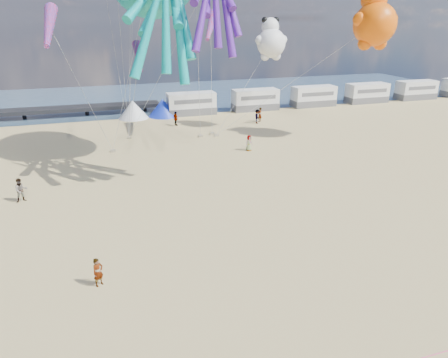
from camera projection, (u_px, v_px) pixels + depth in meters
The scene contains 25 objects.
ground at pixel (258, 303), 18.86m from camera, with size 120.00×120.00×0.00m, color tan.
water at pixel (137, 98), 67.55m from camera, with size 120.00×120.00×0.00m, color #334B61.
motorhome_0 at pixel (191, 104), 55.36m from camera, with size 6.60×2.50×3.00m, color silver.
motorhome_1 at pixel (255, 100), 57.98m from camera, with size 6.60×2.50×3.00m, color silver.
motorhome_2 at pixel (313, 96), 60.59m from camera, with size 6.60×2.50×3.00m, color silver.
motorhome_3 at pixel (367, 93), 63.21m from camera, with size 6.60×2.50×3.00m, color silver.
motorhome_4 at pixel (416, 90), 65.82m from camera, with size 6.60×2.50×3.00m, color silver.
tent_white at pixel (133, 109), 53.27m from camera, with size 4.00×4.00×2.40m, color white.
tent_blue at pixel (163, 108), 54.37m from camera, with size 4.00×4.00×2.40m, color #1933CC.
standing_person at pixel (98, 272), 19.87m from camera, with size 0.56×0.37×1.54m, color tan.
beachgoer_0 at pixel (249, 143), 40.32m from camera, with size 0.58×0.38×1.60m, color #7F6659.
beachgoer_1 at pixel (21, 190), 29.02m from camera, with size 0.88×0.57×1.80m, color #7F6659.
beachgoer_2 at pixel (257, 116), 50.81m from camera, with size 0.86×0.67×1.78m, color #7F6659.
beachgoer_3 at pixel (176, 119), 49.74m from camera, with size 1.13×0.65×1.76m, color #7F6659.
beachgoer_5 at pixel (260, 115), 51.67m from camera, with size 1.70×0.54×1.83m, color #7F6659.
sandbag_a at pixel (113, 151), 40.13m from camera, with size 0.50×0.35×0.22m, color gray.
sandbag_b at pixel (200, 136), 45.23m from camera, with size 0.50×0.35×0.22m, color gray.
sandbag_c at pixel (216, 135), 45.51m from camera, with size 0.50×0.35×0.22m, color gray.
sandbag_d at pixel (212, 133), 46.26m from camera, with size 0.50×0.35×0.22m, color gray.
sandbag_e at pixel (129, 138), 44.55m from camera, with size 0.50×0.35×0.22m, color gray.
kite_panda at pixel (271, 43), 44.71m from camera, with size 3.90×3.67×5.50m, color white, non-canonical shape.
kite_teddy_orange at pixel (375, 24), 39.63m from camera, with size 5.12×4.81×7.22m, color #FF5F06, non-canonical shape.
windsock_left at pixel (49, 26), 31.60m from camera, with size 1.10×7.71×7.71m, color red, non-canonical shape.
windsock_mid at pixel (211, 26), 41.35m from camera, with size 1.00×5.85×5.85m, color red, non-canonical shape.
windsock_right at pixel (139, 57), 36.57m from camera, with size 0.90×4.34×4.34m, color red, non-canonical shape.
Camera 1 is at (-6.08, -14.11, 12.52)m, focal length 32.00 mm.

